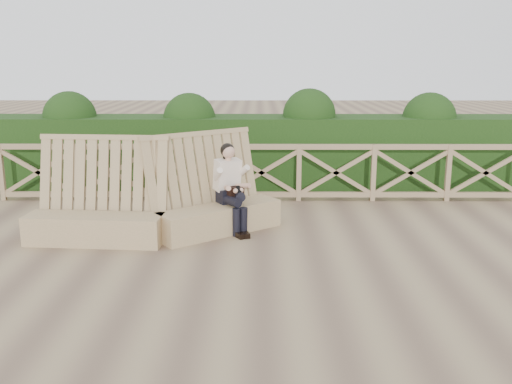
{
  "coord_description": "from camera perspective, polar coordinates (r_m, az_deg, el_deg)",
  "views": [
    {
      "loc": [
        -0.05,
        -7.21,
        2.7
      ],
      "look_at": [
        -0.09,
        0.4,
        0.9
      ],
      "focal_mm": 40.0,
      "sensor_mm": 36.0,
      "label": 1
    }
  ],
  "objects": [
    {
      "name": "hedge",
      "position": [
        12.07,
        0.52,
        4.01
      ],
      "size": [
        12.0,
        1.2,
        1.5
      ],
      "primitive_type": "cube",
      "color": "black",
      "rests_on": "ground"
    },
    {
      "name": "woman",
      "position": [
        9.02,
        -2.54,
        0.74
      ],
      "size": [
        0.64,
        0.88,
        1.39
      ],
      "rotation": [
        0.0,
        0.0,
        0.53
      ],
      "color": "black",
      "rests_on": "ground"
    },
    {
      "name": "bench",
      "position": [
        8.88,
        -9.77,
        -1.95
      ],
      "size": [
        3.81,
        1.87,
        1.57
      ],
      "rotation": [
        0.0,
        0.0,
        0.31
      ],
      "color": "#957F55",
      "rests_on": "ground"
    },
    {
      "name": "ground",
      "position": [
        7.7,
        0.63,
        -7.22
      ],
      "size": [
        60.0,
        60.0,
        0.0
      ],
      "primitive_type": "plane",
      "color": "brown",
      "rests_on": "ground"
    },
    {
      "name": "guardrail",
      "position": [
        10.93,
        0.54,
        1.97
      ],
      "size": [
        10.1,
        0.09,
        1.1
      ],
      "color": "olive",
      "rests_on": "ground"
    }
  ]
}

